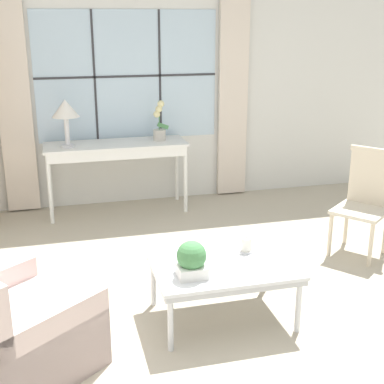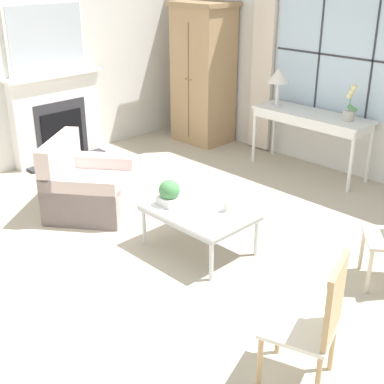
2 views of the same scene
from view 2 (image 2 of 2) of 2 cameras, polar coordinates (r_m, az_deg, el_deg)
The scene contains 13 objects.
ground_plane at distance 5.31m, azimuth -2.54°, elevation -5.78°, with size 14.00×14.00×0.00m, color #B2A893.
wall_back_windowed at distance 7.11m, azimuth 16.07°, elevation 12.92°, with size 7.20×0.14×2.80m.
wall_left at distance 7.55m, azimuth -15.28°, elevation 13.68°, with size 0.06×7.20×2.80m, color silver.
fireplace at distance 7.59m, azimuth -14.28°, elevation 8.44°, with size 0.34×1.38×2.11m.
armoire at distance 8.14m, azimuth 1.19°, elevation 12.50°, with size 0.88×0.67×2.04m.
console_table at distance 7.07m, azimuth 12.61°, elevation 7.56°, with size 1.56×0.52×0.79m.
table_lamp at distance 7.20m, azimuth 9.20°, elevation 12.00°, with size 0.29×0.29×0.51m.
potted_orchid at distance 6.79m, azimuth 16.47°, elevation 8.68°, with size 0.18×0.14×0.45m.
armchair_upholstered at distance 6.03m, azimuth -11.07°, elevation 0.40°, with size 1.22×1.23×0.83m.
accent_chair_wooden at distance 3.55m, azimuth 13.09°, elevation -12.95°, with size 0.56×0.56×0.95m.
coffee_table at distance 5.07m, azimuth 0.77°, elevation -2.22°, with size 1.01×0.72×0.44m.
potted_plant_small at distance 5.09m, azimuth -2.43°, elevation -0.09°, with size 0.20×0.20×0.25m.
pillar_candle at distance 4.98m, azimuth 3.78°, elevation -1.55°, with size 0.10×0.10×0.12m.
Camera 2 is at (3.45, -3.07, 2.61)m, focal length 50.00 mm.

